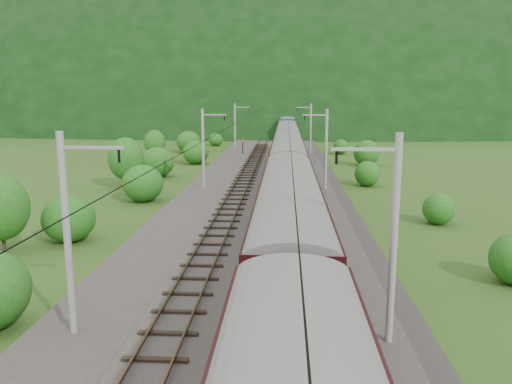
{
  "coord_description": "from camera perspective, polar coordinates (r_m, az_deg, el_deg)",
  "views": [
    {
      "loc": [
        2.16,
        -18.03,
        9.6
      ],
      "look_at": [
        0.02,
        17.97,
        2.6
      ],
      "focal_mm": 35.0,
      "sensor_mm": 36.0,
      "label": 1
    }
  ],
  "objects": [
    {
      "name": "ground",
      "position": [
        20.54,
        -3.16,
        -16.9
      ],
      "size": [
        600.0,
        600.0,
        0.0
      ],
      "primitive_type": "plane",
      "color": "#2C4816",
      "rests_on": "ground"
    },
    {
      "name": "railbed",
      "position": [
        29.66,
        -0.95,
        -7.6
      ],
      "size": [
        14.0,
        220.0,
        0.3
      ],
      "primitive_type": "cube",
      "color": "#38332D",
      "rests_on": "ground"
    },
    {
      "name": "track_left",
      "position": [
        29.86,
        -5.59,
        -7.07
      ],
      "size": [
        2.4,
        220.0,
        0.27
      ],
      "color": "#503522",
      "rests_on": "railbed"
    },
    {
      "name": "track_right",
      "position": [
        29.51,
        3.73,
        -7.26
      ],
      "size": [
        2.4,
        220.0,
        0.27
      ],
      "color": "#503522",
      "rests_on": "railbed"
    },
    {
      "name": "catenary_left",
      "position": [
        50.96,
        -5.98,
        5.18
      ],
      "size": [
        2.54,
        192.28,
        8.0
      ],
      "color": "gray",
      "rests_on": "railbed"
    },
    {
      "name": "catenary_right",
      "position": [
        50.44,
        7.93,
        5.08
      ],
      "size": [
        2.54,
        192.28,
        8.0
      ],
      "color": "gray",
      "rests_on": "railbed"
    },
    {
      "name": "overhead_wires",
      "position": [
        28.22,
        -1.0,
        5.9
      ],
      "size": [
        4.83,
        198.0,
        0.03
      ],
      "color": "black",
      "rests_on": "ground"
    },
    {
      "name": "mountain_main",
      "position": [
        278.2,
        3.0,
        8.99
      ],
      "size": [
        504.0,
        360.0,
        244.0
      ],
      "primitive_type": "ellipsoid",
      "color": "black",
      "rests_on": "ground"
    },
    {
      "name": "mountain_ridge",
      "position": [
        340.82,
        -17.81,
        8.85
      ],
      "size": [
        336.0,
        280.0,
        132.0
      ],
      "primitive_type": "ellipsoid",
      "color": "black",
      "rests_on": "ground"
    },
    {
      "name": "train",
      "position": [
        26.56,
        3.85,
        -1.51
      ],
      "size": [
        3.31,
        183.7,
        5.77
      ],
      "color": "black",
      "rests_on": "ground"
    },
    {
      "name": "hazard_post_near",
      "position": [
        72.58,
        1.36,
        4.28
      ],
      "size": [
        0.18,
        0.18,
        1.66
      ],
      "primitive_type": "cylinder",
      "color": "red",
      "rests_on": "railbed"
    },
    {
      "name": "hazard_post_far",
      "position": [
        45.06,
        1.29,
        -0.1
      ],
      "size": [
        0.14,
        0.14,
        1.28
      ],
      "primitive_type": "cylinder",
      "color": "red",
      "rests_on": "railbed"
    },
    {
      "name": "signal",
      "position": [
        81.0,
        -1.53,
        5.33
      ],
      "size": [
        0.25,
        0.25,
        2.25
      ],
      "color": "black",
      "rests_on": "railbed"
    },
    {
      "name": "vegetation_left",
      "position": [
        37.63,
        -20.37,
        -1.03
      ],
      "size": [
        10.62,
        146.84,
        6.4
      ],
      "color": "#195316",
      "rests_on": "ground"
    },
    {
      "name": "vegetation_right",
      "position": [
        34.53,
        20.56,
        -3.57
      ],
      "size": [
        5.83,
        110.01,
        3.19
      ],
      "color": "#195316",
      "rests_on": "ground"
    }
  ]
}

